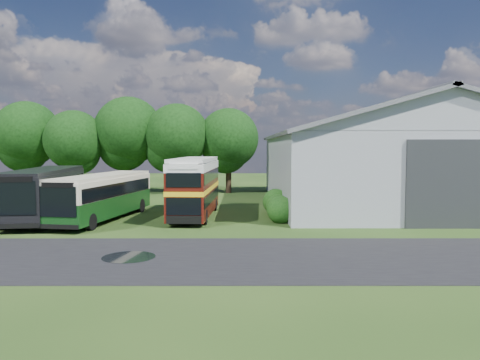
{
  "coord_description": "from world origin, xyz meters",
  "views": [
    {
      "loc": [
        3.09,
        -22.08,
        4.56
      ],
      "look_at": [
        3.13,
        8.0,
        2.45
      ],
      "focal_mm": 35.0,
      "sensor_mm": 36.0,
      "label": 1
    }
  ],
  "objects_px": {
    "bus_green_single": "(103,196)",
    "bus_dark_single": "(45,192)",
    "storage_shed": "(386,152)",
    "bus_maroon_double": "(195,188)"
  },
  "relations": [
    {
      "from": "bus_green_single",
      "to": "bus_dark_single",
      "type": "bearing_deg",
      "value": -178.43
    },
    {
      "from": "storage_shed",
      "to": "bus_maroon_double",
      "type": "xyz_separation_m",
      "value": [
        -14.83,
        -7.61,
        -2.23
      ]
    },
    {
      "from": "bus_green_single",
      "to": "storage_shed",
      "type": "bearing_deg",
      "value": 32.85
    },
    {
      "from": "storage_shed",
      "to": "bus_dark_single",
      "type": "height_order",
      "value": "storage_shed"
    },
    {
      "from": "bus_dark_single",
      "to": "bus_green_single",
      "type": "bearing_deg",
      "value": -15.27
    },
    {
      "from": "storage_shed",
      "to": "bus_green_single",
      "type": "bearing_deg",
      "value": -156.71
    },
    {
      "from": "storage_shed",
      "to": "bus_green_single",
      "type": "relative_size",
      "value": 2.34
    },
    {
      "from": "bus_green_single",
      "to": "bus_maroon_double",
      "type": "bearing_deg",
      "value": 21.66
    },
    {
      "from": "storage_shed",
      "to": "bus_maroon_double",
      "type": "distance_m",
      "value": 16.82
    },
    {
      "from": "bus_green_single",
      "to": "bus_dark_single",
      "type": "relative_size",
      "value": 0.9
    }
  ]
}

